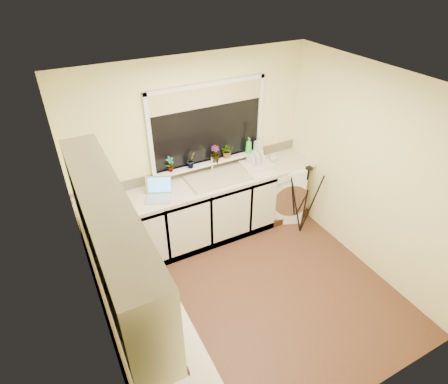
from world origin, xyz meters
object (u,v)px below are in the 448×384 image
at_px(plant_b, 191,160).
at_px(steel_jar, 125,288).
at_px(dish_rack, 257,165).
at_px(plant_d, 227,151).
at_px(kettle, 121,238).
at_px(laptop, 159,192).
at_px(plant_a, 170,164).
at_px(tripod, 304,201).
at_px(soap_bottle_clear, 259,144).
at_px(cup_back, 273,158).
at_px(soap_bottle_green, 249,145).
at_px(microwave, 107,222).
at_px(washing_machine, 279,189).
at_px(cup_left, 165,345).
at_px(plant_c, 215,154).

bearing_deg(plant_b, steel_jar, -130.26).
relative_size(dish_rack, plant_d, 2.08).
distance_m(kettle, dish_rack, 2.20).
distance_m(laptop, plant_a, 0.41).
distance_m(dish_rack, tripod, 0.82).
relative_size(plant_a, soap_bottle_clear, 1.02).
xyz_separation_m(plant_d, cup_back, (0.65, -0.15, -0.20)).
distance_m(steel_jar, soap_bottle_green, 2.67).
bearing_deg(plant_a, kettle, -133.63).
height_order(laptop, plant_a, plant_a).
height_order(plant_b, cup_back, plant_b).
relative_size(microwave, soap_bottle_green, 2.10).
bearing_deg(plant_d, microwave, -160.01).
bearing_deg(soap_bottle_clear, washing_machine, -37.15).
bearing_deg(kettle, soap_bottle_clear, 22.79).
xyz_separation_m(laptop, plant_b, (0.54, 0.23, 0.20)).
bearing_deg(soap_bottle_clear, cup_left, -134.87).
bearing_deg(microwave, steel_jar, 156.21).
relative_size(laptop, steel_jar, 3.34).
distance_m(steel_jar, plant_c, 2.26).
relative_size(steel_jar, microwave, 0.25).
xyz_separation_m(steel_jar, soap_bottle_green, (2.17, 1.54, 0.20)).
bearing_deg(washing_machine, cup_left, -118.60).
bearing_deg(dish_rack, cup_left, -130.51).
bearing_deg(washing_machine, plant_c, -169.95).
xyz_separation_m(plant_b, cup_left, (-1.18, -2.21, -0.21)).
distance_m(plant_c, soap_bottle_clear, 0.68).
bearing_deg(cup_left, dish_rack, 44.45).
distance_m(plant_b, soap_bottle_clear, 1.02).
distance_m(kettle, plant_a, 1.30).
relative_size(microwave, cup_left, 4.92).
bearing_deg(kettle, plant_a, 46.37).
height_order(plant_a, soap_bottle_green, soap_bottle_green).
bearing_deg(cup_left, plant_b, 61.94).
bearing_deg(cup_back, soap_bottle_clear, 145.51).
distance_m(plant_a, soap_bottle_green, 1.14).
bearing_deg(dish_rack, plant_c, 167.28).
xyz_separation_m(plant_a, cup_left, (-0.90, -2.23, -0.21)).
bearing_deg(microwave, plant_a, -76.04).
bearing_deg(soap_bottle_clear, cup_back, -34.49).
xyz_separation_m(laptop, cup_back, (1.74, 0.11, -0.02)).
bearing_deg(plant_d, cup_left, -127.59).
bearing_deg(plant_c, cup_back, -8.19).
relative_size(plant_d, cup_left, 2.05).
height_order(steel_jar, soap_bottle_clear, soap_bottle_clear).
height_order(laptop, kettle, same).
bearing_deg(tripod, soap_bottle_clear, 120.54).
relative_size(plant_b, plant_c, 0.95).
height_order(laptop, soap_bottle_clear, soap_bottle_clear).
bearing_deg(plant_a, cup_back, -5.34).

